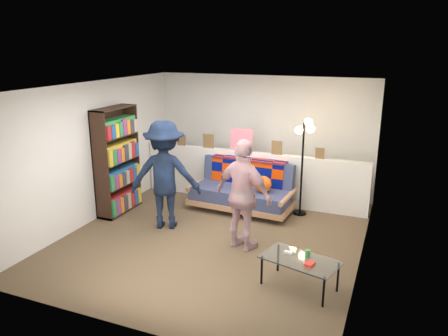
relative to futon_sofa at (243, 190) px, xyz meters
The scene contains 10 objects.
ground 1.37m from the futon_sofa, 90.44° to the right, with size 5.00×5.00×0.00m, color brown.
room_shell 1.55m from the futon_sofa, 90.69° to the right, with size 4.60×5.05×2.45m.
half_wall_ledge 0.50m from the futon_sofa, 91.22° to the left, with size 4.45×0.15×1.00m, color silver.
ledge_decor 0.95m from the futon_sofa, 117.18° to the left, with size 2.97×0.02×0.45m.
futon_sofa is the anchor object (origin of this frame).
bookshelf 2.35m from the futon_sofa, 155.73° to the right, with size 0.32×0.97×1.93m.
coffee_table 2.80m from the futon_sofa, 55.30° to the right, with size 1.05×0.75×0.50m.
floor_lamp 1.38m from the futon_sofa, 11.08° to the left, with size 0.37×0.32×1.75m.
person_left 1.63m from the futon_sofa, 127.62° to the right, with size 1.17×0.67×1.82m, color black.
person_right 1.67m from the futon_sofa, 70.16° to the right, with size 0.99×0.41×1.69m, color pink.
Camera 1 is at (2.59, -5.92, 3.01)m, focal length 35.00 mm.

